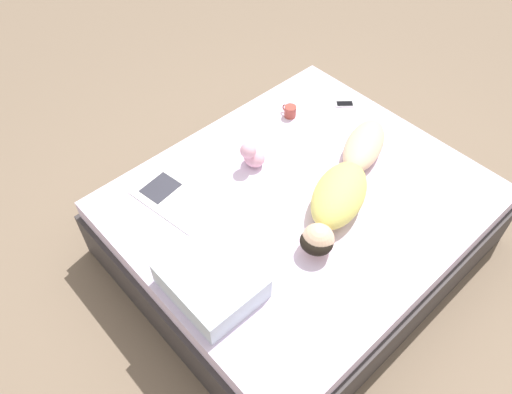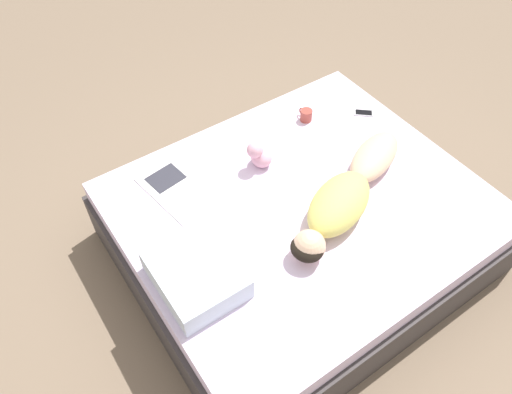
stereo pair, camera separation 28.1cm
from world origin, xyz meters
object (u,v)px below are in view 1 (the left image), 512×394
object	(u,v)px
coffee_mug	(290,111)
cell_phone	(345,104)
person	(344,186)
open_magazine	(175,198)

from	to	relation	value
coffee_mug	cell_phone	bearing A→B (deg)	-115.22
person	open_magazine	xyz separation A→B (m)	(0.69, 0.79, -0.09)
open_magazine	coffee_mug	bearing A→B (deg)	-94.54
person	open_magazine	size ratio (longest dim) A/B	2.12
open_magazine	cell_phone	size ratio (longest dim) A/B	3.81
open_magazine	cell_phone	bearing A→B (deg)	-102.75
person	cell_phone	size ratio (longest dim) A/B	8.06
coffee_mug	person	bearing A→B (deg)	158.44
open_magazine	coffee_mug	xyz separation A→B (m)	(0.08, -1.09, 0.04)
coffee_mug	cell_phone	size ratio (longest dim) A/B	0.80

